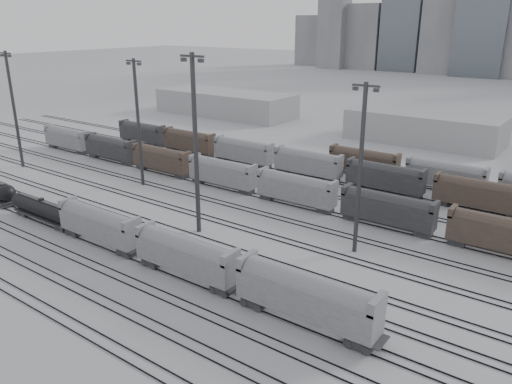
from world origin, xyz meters
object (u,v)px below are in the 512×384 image
Objects in this scene: hopper_car_a at (99,223)px; light_mast_a at (14,107)px; tank_car_b at (43,209)px; hopper_car_c at (306,295)px; hopper_car_b at (186,254)px; light_mast_c at (195,141)px.

light_mast_a reaches higher than hopper_car_a.
light_mast_a is (-48.53, 15.88, 10.08)m from hopper_car_a.
tank_car_b is 38.98m from light_mast_a.
light_mast_a is (-83.49, 15.88, 9.78)m from hopper_car_c.
hopper_car_a is 0.92× the size of hopper_car_c.
hopper_car_b is 18.63m from light_mast_c.
hopper_car_c reaches higher than tank_car_b.
tank_car_b is 14.78m from hopper_car_a.
light_mast_a is (-33.80, 15.88, 11.18)m from tank_car_b.
hopper_car_a is 17.33m from hopper_car_b.
hopper_car_c is at bearing -0.00° from tank_car_b.
hopper_car_b is 68.49m from light_mast_a.
light_mast_a is 57.11m from light_mast_c.
light_mast_c is (-8.89, 12.10, 11.02)m from hopper_car_b.
tank_car_b is 49.72m from hopper_car_c.
light_mast_a is at bearing 169.23° from hopper_car_c.
tank_car_b is at bearing 180.00° from hopper_car_b.
hopper_car_a is 0.56× the size of light_mast_c.
hopper_car_c is at bearing -0.00° from hopper_car_a.
light_mast_a is at bearing 154.84° from tank_car_b.
tank_car_b is 1.03× the size of hopper_car_b.
hopper_car_c is at bearing -24.53° from light_mast_c.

